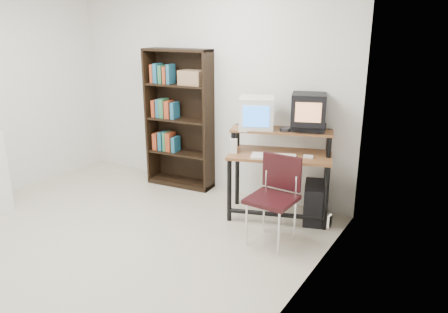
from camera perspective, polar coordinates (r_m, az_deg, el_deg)
The scene contains 16 objects.
floor at distance 4.57m, azimuth -16.77°, elevation -11.20°, with size 4.00×4.00×0.01m, color beige.
back_wall at distance 5.60m, azimuth -2.55°, elevation 8.88°, with size 4.00×0.01×2.60m, color silver.
right_wall at distance 2.93m, azimuth 8.07°, elevation 0.94°, with size 0.01×4.00×2.60m, color silver.
computer_desk at distance 4.82m, azimuth 7.31°, elevation -0.24°, with size 1.23×0.89×0.98m.
crt_monitor at distance 4.85m, azimuth 4.30°, elevation 5.69°, with size 0.49×0.49×0.35m.
vcr at distance 4.82m, azimuth 10.97°, elevation 3.68°, with size 0.36×0.26×0.08m, color black.
crt_tv at distance 4.76m, azimuth 10.99°, elevation 6.08°, with size 0.45×0.45×0.34m.
cd_spindle at distance 4.75m, azimuth 8.00°, elevation 3.46°, with size 0.12×0.12×0.05m, color #26262B.
keyboard at distance 4.65m, azimuth 6.48°, elevation -0.09°, with size 0.47×0.21×0.04m, color silver.
mousepad at distance 4.71m, azimuth 10.73°, elevation -0.24°, with size 0.22×0.18×0.01m, color black.
mouse at distance 4.70m, azimuth 10.96°, elevation -0.06°, with size 0.10×0.06×0.03m, color white.
desk_speaker at distance 4.77m, azimuth 1.24°, elevation 1.31°, with size 0.08×0.07×0.17m, color silver.
pc_tower at distance 4.92m, azimuth 11.61°, elevation -5.88°, with size 0.20×0.45×0.42m, color black.
school_chair at distance 4.31m, azimuth 6.75°, elevation -4.41°, with size 0.45×0.45×0.86m.
bookshelf at distance 5.72m, azimuth -5.72°, elevation 5.11°, with size 0.92×0.39×1.79m.
wall_outlet at distance 4.31m, azimuth 13.61°, elevation -8.20°, with size 0.02×0.08×0.12m, color beige.
Camera 1 is at (3.11, -2.59, 2.12)m, focal length 35.00 mm.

